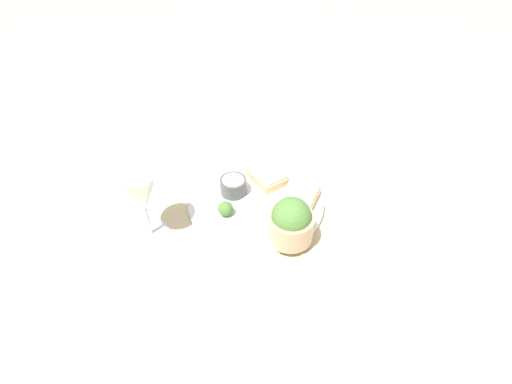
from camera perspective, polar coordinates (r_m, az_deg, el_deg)
ground_plane at (r=0.88m, az=0.00°, el=-1.64°), size 4.00×4.00×0.00m
dinner_plate at (r=0.88m, az=0.00°, el=-1.31°), size 0.30×0.30×0.01m
salad_bowl at (r=0.77m, az=5.02°, el=-4.25°), size 0.09×0.09×0.09m
sauce_ramekin at (r=0.87m, az=-3.26°, el=0.97°), size 0.06×0.06×0.04m
cheese_toast_near at (r=0.86m, az=6.06°, el=-0.98°), size 0.12×0.11×0.03m
cheese_toast_far at (r=0.91m, az=1.61°, el=2.46°), size 0.11×0.10×0.03m
wine_glass at (r=0.77m, az=-16.11°, el=-0.34°), size 0.08×0.08×0.16m
garnish at (r=0.83m, az=-4.37°, el=-2.41°), size 0.03×0.03×0.03m
napkin at (r=0.98m, az=-13.11°, el=2.52°), size 0.16×0.16×0.01m
fork at (r=0.75m, az=10.55°, el=-13.25°), size 0.16×0.08×0.01m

